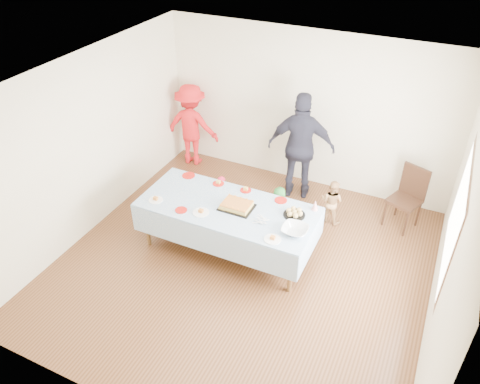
% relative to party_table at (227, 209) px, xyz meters
% --- Properties ---
extents(ground, '(5.00, 5.00, 0.00)m').
position_rel_party_table_xyz_m(ground, '(0.35, -0.21, -0.72)').
color(ground, '#4C2C15').
rests_on(ground, ground).
extents(room_walls, '(5.04, 5.04, 2.72)m').
position_rel_party_table_xyz_m(room_walls, '(0.40, -0.21, 1.05)').
color(room_walls, beige).
rests_on(room_walls, ground).
extents(party_table, '(2.50, 1.10, 0.78)m').
position_rel_party_table_xyz_m(party_table, '(0.00, 0.00, 0.00)').
color(party_table, brown).
rests_on(party_table, ground).
extents(birthday_cake, '(0.46, 0.36, 0.08)m').
position_rel_party_table_xyz_m(birthday_cake, '(0.14, 0.02, 0.09)').
color(birthday_cake, black).
rests_on(birthday_cake, party_table).
extents(rolls_tray, '(0.30, 0.30, 0.09)m').
position_rel_party_table_xyz_m(rolls_tray, '(0.92, 0.20, 0.09)').
color(rolls_tray, black).
rests_on(rolls_tray, party_table).
extents(punch_bowl, '(0.34, 0.34, 0.08)m').
position_rel_party_table_xyz_m(punch_bowl, '(1.05, -0.15, 0.10)').
color(punch_bowl, silver).
rests_on(punch_bowl, party_table).
extents(party_hat, '(0.09, 0.09, 0.15)m').
position_rel_party_table_xyz_m(party_hat, '(1.13, 0.44, 0.13)').
color(party_hat, white).
rests_on(party_hat, party_table).
extents(fork_pile, '(0.24, 0.18, 0.07)m').
position_rel_party_table_xyz_m(fork_pile, '(0.58, -0.12, 0.09)').
color(fork_pile, white).
rests_on(fork_pile, party_table).
extents(plate_red_far_a, '(0.20, 0.20, 0.01)m').
position_rel_party_table_xyz_m(plate_red_far_a, '(-0.89, 0.45, 0.06)').
color(plate_red_far_a, red).
rests_on(plate_red_far_a, party_table).
extents(plate_red_far_b, '(0.17, 0.17, 0.01)m').
position_rel_party_table_xyz_m(plate_red_far_b, '(-0.38, 0.45, 0.06)').
color(plate_red_far_b, red).
rests_on(plate_red_far_b, party_table).
extents(plate_red_far_c, '(0.16, 0.16, 0.01)m').
position_rel_party_table_xyz_m(plate_red_far_c, '(0.07, 0.46, 0.06)').
color(plate_red_far_c, red).
rests_on(plate_red_far_c, party_table).
extents(plate_red_far_d, '(0.18, 0.18, 0.01)m').
position_rel_party_table_xyz_m(plate_red_far_d, '(0.63, 0.44, 0.06)').
color(plate_red_far_d, red).
rests_on(plate_red_far_d, party_table).
extents(plate_red_near, '(0.17, 0.17, 0.01)m').
position_rel_party_table_xyz_m(plate_red_near, '(-0.53, -0.36, 0.06)').
color(plate_red_near, red).
rests_on(plate_red_near, party_table).
extents(plate_white_left, '(0.20, 0.20, 0.01)m').
position_rel_party_table_xyz_m(plate_white_left, '(-0.99, -0.31, 0.06)').
color(plate_white_left, white).
rests_on(plate_white_left, party_table).
extents(plate_white_mid, '(0.23, 0.23, 0.01)m').
position_rel_party_table_xyz_m(plate_white_mid, '(-0.26, -0.29, 0.06)').
color(plate_white_mid, white).
rests_on(plate_white_mid, party_table).
extents(plate_white_right, '(0.22, 0.22, 0.01)m').
position_rel_party_table_xyz_m(plate_white_right, '(0.84, -0.40, 0.06)').
color(plate_white_right, white).
rests_on(plate_white_right, party_table).
extents(dining_chair, '(0.56, 0.56, 1.00)m').
position_rel_party_table_xyz_m(dining_chair, '(2.24, 1.74, -0.17)').
color(dining_chair, black).
rests_on(dining_chair, ground).
extents(toddler_left, '(0.29, 0.21, 0.75)m').
position_rel_party_table_xyz_m(toddler_left, '(-0.45, 0.69, -0.35)').
color(toddler_left, red).
rests_on(toddler_left, ground).
extents(toddler_mid, '(0.46, 0.39, 0.80)m').
position_rel_party_table_xyz_m(toddler_mid, '(0.52, 0.69, -0.32)').
color(toddler_mid, '#26722C').
rests_on(toddler_mid, ground).
extents(toddler_right, '(0.41, 0.34, 0.75)m').
position_rel_party_table_xyz_m(toddler_right, '(1.17, 1.30, -0.35)').
color(toddler_right, tan).
rests_on(toddler_right, ground).
extents(adult_left, '(1.07, 0.71, 1.55)m').
position_rel_party_table_xyz_m(adult_left, '(-1.73, 1.99, 0.05)').
color(adult_left, red).
rests_on(adult_left, ground).
extents(adult_right, '(1.16, 0.67, 1.87)m').
position_rel_party_table_xyz_m(adult_right, '(0.46, 1.79, 0.21)').
color(adult_right, '#292938').
rests_on(adult_right, ground).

